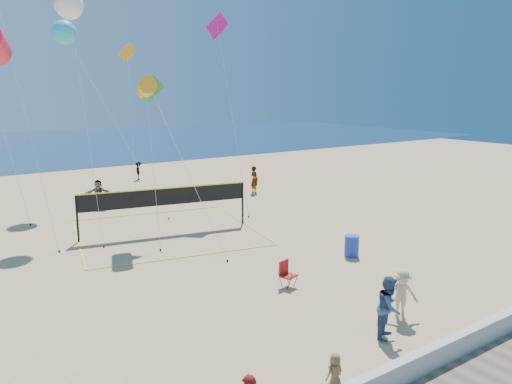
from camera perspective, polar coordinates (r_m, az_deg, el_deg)
ground at (r=14.56m, az=1.05°, el=-18.16°), size 120.00×120.00×0.00m
toddler at (r=11.93m, az=9.01°, el=-19.72°), size 0.45×0.30×0.90m
bystander_a at (r=15.59m, az=14.98°, el=-12.60°), size 1.15×1.06×1.89m
bystander_b at (r=16.90m, az=16.31°, el=-11.14°), size 1.24×1.10×1.66m
far_person_1 at (r=32.91m, az=-17.57°, el=-0.16°), size 1.67×1.18×1.73m
far_person_2 at (r=35.64m, az=-0.19°, el=1.41°), size 0.49×0.72×1.94m
far_person_4 at (r=42.19m, az=-13.26°, el=2.37°), size 0.88×1.10×1.49m
camp_chair at (r=18.88m, az=3.48°, el=-9.14°), size 0.65×0.76×1.10m
trash_barrel at (r=22.59m, az=10.88°, el=-6.07°), size 0.64×0.64×0.94m
volleyball_net at (r=26.03m, az=-10.36°, el=-1.12°), size 10.30×10.18×2.35m
kite_2 at (r=25.49m, az=-12.43°, el=11.55°), size 1.66×4.21×7.91m
kite_4 at (r=25.50m, az=-11.41°, el=10.28°), size 1.40×6.59×7.99m
kite_5 at (r=31.28m, az=-4.24°, el=17.25°), size 1.66×3.87×11.84m
kite_6 at (r=29.56m, az=-20.60°, el=19.35°), size 1.61×6.60×12.35m
kite_7 at (r=34.88m, az=-21.08°, el=16.63°), size 3.94×9.04×11.54m
kite_9 at (r=36.72m, az=-14.42°, el=14.03°), size 1.90×3.50×10.51m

